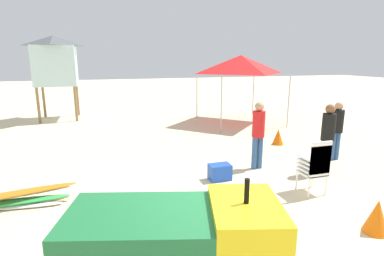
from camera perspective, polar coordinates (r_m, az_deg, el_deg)
name	(u,v)px	position (r m, az deg, el deg)	size (l,w,h in m)	color
ground	(228,235)	(5.29, 6.75, -19.46)	(80.00, 80.00, 0.00)	beige
utility_cart	(177,236)	(3.79, -2.86, -19.71)	(2.78, 1.88, 1.50)	#1E6B38
stacked_plastic_chairs	(316,163)	(6.86, 22.35, -6.16)	(0.48, 0.48, 1.20)	white
surfboard_pile	(4,200)	(7.01, -31.91, -11.43)	(2.71, 0.79, 0.32)	white
lifeguard_near_left	(328,134)	(8.19, 24.24, -1.03)	(0.32, 0.32, 1.75)	black
lifeguard_near_center	(258,131)	(7.96, 12.40, -0.50)	(0.32, 0.32, 1.77)	#33598C
lifeguard_near_right	(337,127)	(9.40, 25.66, 0.16)	(0.32, 0.32, 1.67)	#33598C
popup_canopy	(241,64)	(13.64, 9.17, 11.77)	(3.07, 3.07, 2.98)	#B2B2B7
lifeguard_tower	(55,61)	(15.58, -24.41, 11.51)	(1.98, 1.98, 3.86)	olive
traffic_cone_near	(377,216)	(6.02, 31.52, -14.05)	(0.41, 0.41, 0.58)	orange
traffic_cone_far	(278,137)	(10.58, 15.93, -1.59)	(0.37, 0.37, 0.53)	orange
cooler_box	(220,172)	(7.31, 5.26, -8.27)	(0.51, 0.34, 0.38)	blue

